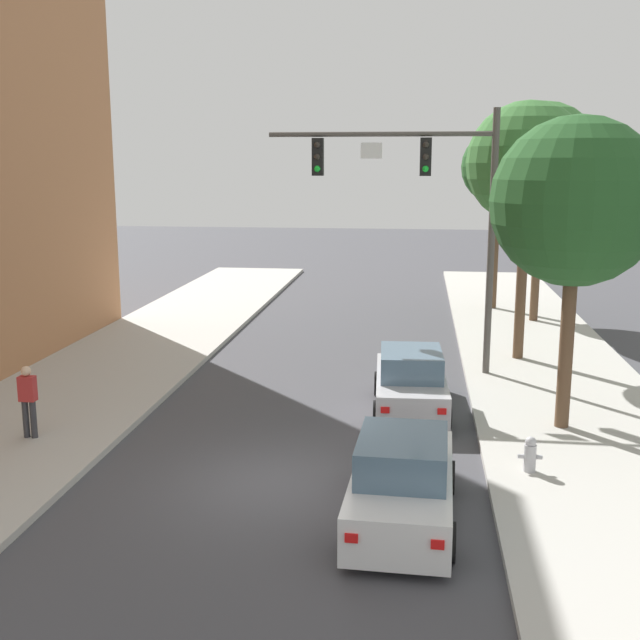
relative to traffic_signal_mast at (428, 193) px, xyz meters
name	(u,v)px	position (x,y,z in m)	size (l,w,h in m)	color
ground_plane	(281,483)	(-2.79, -8.32, -5.34)	(120.00, 120.00, 0.00)	#424247
sidewalk_right	(626,497)	(3.71, -8.32, -5.26)	(5.00, 60.00, 0.15)	#B2AFA8
traffic_signal_mast	(428,193)	(0.00, 0.00, 0.00)	(6.44, 0.38, 7.50)	#514C47
car_lead_silver	(410,383)	(-0.35, -3.42, -4.61)	(1.98, 4.31, 1.60)	#B7B7BC
car_following_white	(402,483)	(-0.41, -9.69, -4.61)	(1.95, 4.29, 1.60)	silver
pedestrian_sidewalk_left_walker	(28,398)	(-8.72, -6.85, -4.27)	(0.36, 0.22, 1.64)	#333338
fire_hydrant	(530,454)	(2.06, -7.45, -4.83)	(0.48, 0.24, 0.72)	#B2B2B7
street_tree_nearest	(576,203)	(3.17, -4.59, -0.03)	(3.75, 3.75, 7.06)	brown
street_tree_second	(528,164)	(2.95, 1.94, 0.79)	(3.67, 3.67, 7.84)	brown
street_tree_third	(542,160)	(4.27, 8.09, 0.94)	(4.22, 4.22, 8.25)	brown
street_tree_farthest	(498,168)	(2.92, 10.60, 0.60)	(3.00, 3.00, 7.35)	brown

